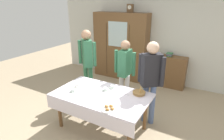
% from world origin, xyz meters
% --- Properties ---
extents(ground_plane, '(12.00, 12.00, 0.00)m').
position_xyz_m(ground_plane, '(0.00, 0.00, 0.00)').
color(ground_plane, tan).
rests_on(ground_plane, ground).
extents(back_wall, '(6.40, 0.10, 2.70)m').
position_xyz_m(back_wall, '(0.00, 2.65, 1.35)').
color(back_wall, silver).
rests_on(back_wall, ground).
extents(dining_table, '(1.78, 1.03, 0.75)m').
position_xyz_m(dining_table, '(0.00, -0.24, 0.66)').
color(dining_table, brown).
rests_on(dining_table, ground).
extents(wall_cabinet, '(1.74, 0.46, 2.06)m').
position_xyz_m(wall_cabinet, '(-0.90, 2.35, 1.03)').
color(wall_cabinet, brown).
rests_on(wall_cabinet, ground).
extents(mantel_clock, '(0.18, 0.11, 0.24)m').
position_xyz_m(mantel_clock, '(-0.61, 2.35, 2.19)').
color(mantel_clock, brown).
rests_on(mantel_clock, wall_cabinet).
extents(bookshelf_low, '(1.01, 0.35, 0.92)m').
position_xyz_m(bookshelf_low, '(0.63, 2.41, 0.46)').
color(bookshelf_low, brown).
rests_on(bookshelf_low, ground).
extents(book_stack, '(0.16, 0.21, 0.10)m').
position_xyz_m(book_stack, '(0.63, 2.40, 0.97)').
color(book_stack, '#3D754C').
rests_on(book_stack, bookshelf_low).
extents(tea_cup_far_right, '(0.13, 0.13, 0.06)m').
position_xyz_m(tea_cup_far_right, '(-0.02, -0.04, 0.78)').
color(tea_cup_far_right, silver).
rests_on(tea_cup_far_right, dining_table).
extents(tea_cup_front_edge, '(0.13, 0.13, 0.06)m').
position_xyz_m(tea_cup_front_edge, '(0.06, 0.11, 0.78)').
color(tea_cup_front_edge, silver).
rests_on(tea_cup_front_edge, dining_table).
extents(tea_cup_near_left, '(0.13, 0.13, 0.06)m').
position_xyz_m(tea_cup_near_left, '(-0.53, -0.39, 0.78)').
color(tea_cup_near_left, silver).
rests_on(tea_cup_near_left, dining_table).
extents(tea_cup_center, '(0.13, 0.13, 0.06)m').
position_xyz_m(tea_cup_center, '(-0.60, -0.19, 0.78)').
color(tea_cup_center, white).
rests_on(tea_cup_center, dining_table).
extents(bread_basket, '(0.24, 0.24, 0.16)m').
position_xyz_m(bread_basket, '(0.61, 0.14, 0.79)').
color(bread_basket, '#9E7542').
rests_on(bread_basket, dining_table).
extents(pastry_plate, '(0.28, 0.28, 0.05)m').
position_xyz_m(pastry_plate, '(0.38, -0.57, 0.77)').
color(pastry_plate, white).
rests_on(pastry_plate, dining_table).
extents(spoon_far_right, '(0.12, 0.02, 0.01)m').
position_xyz_m(spoon_far_right, '(0.44, 0.01, 0.76)').
color(spoon_far_right, silver).
rests_on(spoon_far_right, dining_table).
extents(spoon_far_left, '(0.12, 0.02, 0.01)m').
position_xyz_m(spoon_far_left, '(-0.37, 0.17, 0.76)').
color(spoon_far_left, silver).
rests_on(spoon_far_left, dining_table).
extents(spoon_center, '(0.12, 0.02, 0.01)m').
position_xyz_m(spoon_center, '(0.37, -0.21, 0.76)').
color(spoon_center, silver).
rests_on(spoon_center, dining_table).
extents(person_by_cabinet, '(0.52, 0.36, 1.59)m').
position_xyz_m(person_by_cabinet, '(-0.00, 0.79, 0.96)').
color(person_by_cabinet, silver).
rests_on(person_by_cabinet, ground).
extents(person_near_right_end, '(0.52, 0.39, 1.71)m').
position_xyz_m(person_near_right_end, '(0.72, 0.43, 1.05)').
color(person_near_right_end, slate).
rests_on(person_near_right_end, ground).
extents(person_behind_table_right, '(0.52, 0.39, 1.76)m').
position_xyz_m(person_behind_table_right, '(-0.98, 0.70, 1.08)').
color(person_behind_table_right, '#33704C').
rests_on(person_behind_table_right, ground).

